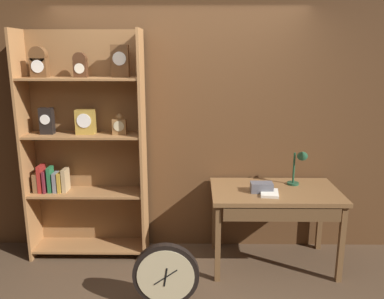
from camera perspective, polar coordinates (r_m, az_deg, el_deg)
name	(u,v)px	position (r m, az deg, el deg)	size (l,w,h in m)	color
back_wood_panel	(180,128)	(4.08, -1.69, 3.19)	(4.80, 0.05, 2.60)	brown
bookshelf	(83,146)	(4.05, -15.48, 0.55)	(1.17, 0.35, 2.27)	#9E6B3D
workbench	(275,199)	(3.88, 11.92, -7.06)	(1.22, 0.73, 0.78)	brown
desk_lamp	(299,162)	(3.97, 15.26, -1.75)	(0.19, 0.19, 0.39)	#1E472D
toolbox_small	(262,187)	(3.77, 10.03, -5.40)	(0.21, 0.12, 0.09)	#595960
open_repair_manual	(269,193)	(3.73, 11.14, -6.20)	(0.16, 0.22, 0.03)	silver
round_clock_large	(166,277)	(3.35, -3.79, -17.86)	(0.54, 0.11, 0.58)	black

